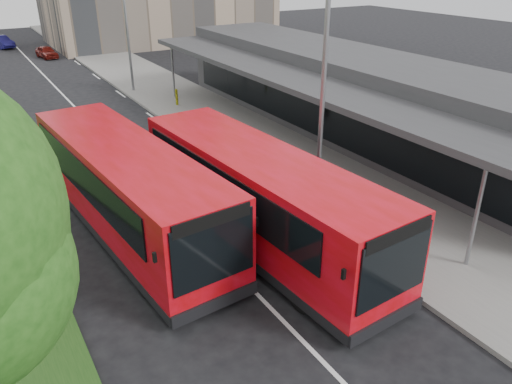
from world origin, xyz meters
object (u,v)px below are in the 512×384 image
Objects in this scene: car_near at (47,52)px; car_far at (1,42)px; bus_main at (260,199)px; litter_bin at (229,127)px; lamp_post_far at (124,18)px; lamp_post_near at (321,82)px; bus_second at (128,190)px; bollard at (177,97)px.

car_near is 8.20m from car_far.
bus_main reaches higher than litter_bin.
litter_bin is at bearing -90.80° from car_near.
lamp_post_far is 2.64× the size of car_near.
lamp_post_near reaches higher than bus_second.
lamp_post_near is 2.64× the size of car_near.
bus_second is at bearing -118.50° from bollard.
lamp_post_near is at bearing -94.44° from bollard.
lamp_post_near is at bearing 9.09° from bus_main.
bus_main is at bearing -103.54° from bollard.
car_far is (-2.74, 43.90, -0.97)m from bus_main.
car_far is at bearing 101.15° from car_near.
litter_bin is 0.86× the size of bollard.
bus_second is at bearing -137.08° from litter_bin.
bollard is at bearing 85.56° from lamp_post_near.
bus_second reaches higher than litter_bin.
bus_second is at bearing 136.64° from bus_main.
car_near is (3.37, 33.49, -1.03)m from bus_second.
lamp_post_near is 8.45× the size of bollard.
bus_main is 36.22m from car_near.
car_far is at bearing 103.10° from bollard.
litter_bin is at bearing 63.51° from bus_main.
lamp_post_far is 6.43m from bollard.
bus_second is 13.23× the size of litter_bin.
car_far is (-5.37, 43.29, -4.15)m from lamp_post_near.
car_near is at bearing 79.44° from bus_second.
bus_main is at bearing -112.51° from litter_bin.
litter_bin is at bearing 38.10° from bus_second.
bollard is 0.31× the size of car_near.
lamp_post_far is at bearing 96.48° from litter_bin.
bus_main is 13.17× the size of litter_bin.
lamp_post_far reaches higher than bollard.
car_near is (-2.55, 15.59, -4.20)m from lamp_post_far.
lamp_post_far is at bearing 78.77° from bus_main.
car_near is (-2.55, 35.59, -4.20)m from lamp_post_near.
bollard is (-0.10, 6.39, 0.06)m from litter_bin.
bollard is at bearing -96.09° from car_far.
lamp_post_near is 0.74× the size of bus_second.
bus_main is 16.26m from bollard.
litter_bin is 0.24× the size of car_far.
lamp_post_far is 9.78× the size of litter_bin.
car_near is (0.07, 36.20, -1.03)m from bus_main.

